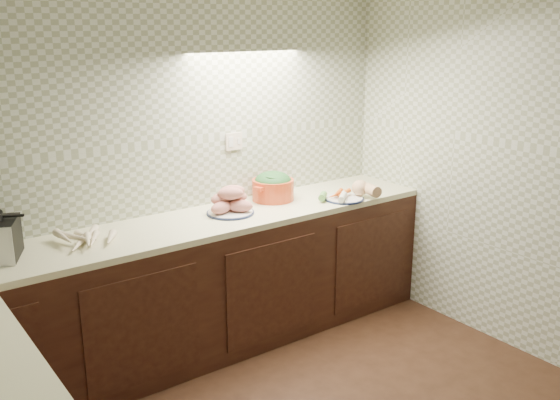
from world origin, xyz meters
TOP-DOWN VIEW (x-y plane):
  - room at (0.00, 0.00)m, footprint 3.60×3.60m
  - counter at (-0.68, 0.68)m, footprint 3.60×3.60m
  - parsnip_pile at (-0.66, 1.51)m, footprint 0.38×0.34m
  - sweet_potato_plate at (0.34, 1.53)m, footprint 0.32×0.31m
  - onion_bowl at (0.38, 1.64)m, footprint 0.14×0.14m
  - dutch_oven at (0.76, 1.62)m, footprint 0.37×0.37m
  - veg_plate at (1.23, 1.31)m, footprint 0.44×0.31m

SIDE VIEW (x-z plane):
  - counter at x=-0.68m, z-range 0.00..0.90m
  - parsnip_pile at x=-0.66m, z-range 0.90..0.97m
  - onion_bowl at x=0.38m, z-range 0.89..0.99m
  - veg_plate at x=1.23m, z-range 0.88..1.01m
  - sweet_potato_plate at x=0.34m, z-range 0.88..1.07m
  - dutch_oven at x=0.76m, z-range 0.90..1.10m
  - room at x=0.00m, z-range 0.33..2.93m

